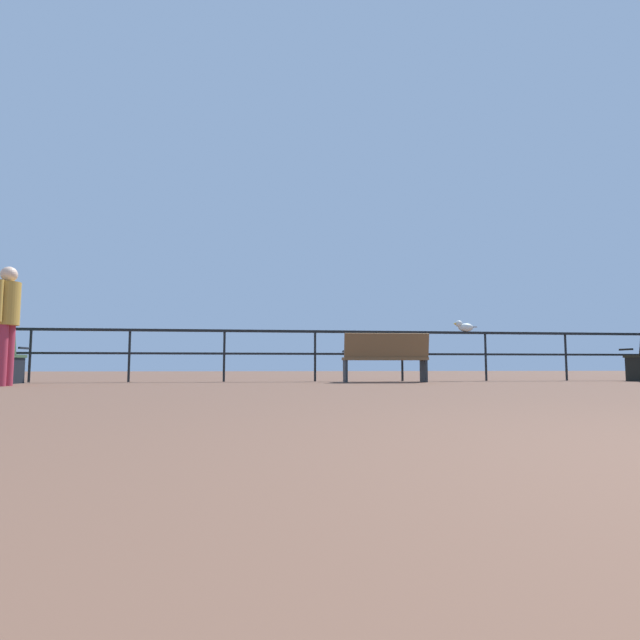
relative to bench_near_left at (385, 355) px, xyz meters
name	(u,v)px	position (x,y,z in m)	size (l,w,h in m)	color
pier_railing	(359,344)	(-0.35, 0.68, 0.23)	(18.93, 0.05, 0.98)	black
bench_near_left	(385,355)	(0.00, 0.00, 0.00)	(1.55, 0.66, 0.88)	brown
person_at_railing	(7,317)	(-5.97, -1.09, 0.52)	(0.34, 0.56, 1.76)	#A12A3E
seagull_on_rail	(464,327)	(1.80, 0.69, 0.59)	(0.47, 0.22, 0.22)	silver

